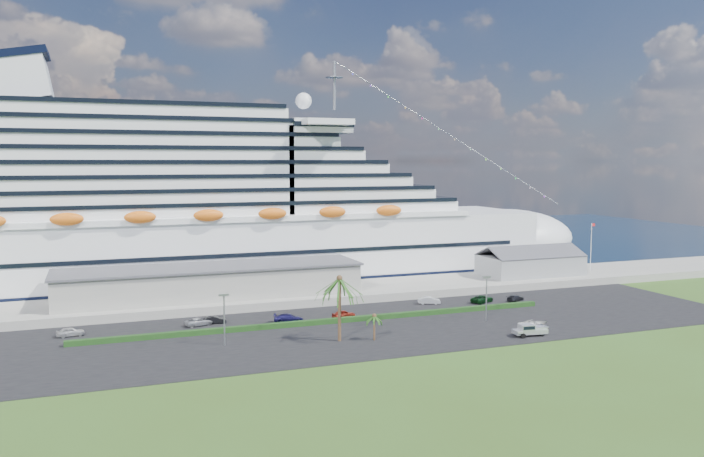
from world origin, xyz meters
name	(u,v)px	position (x,y,z in m)	size (l,w,h in m)	color
ground	(406,342)	(0.00, 0.00, 0.00)	(420.00, 420.00, 0.00)	#34501A
asphalt_lot	(379,326)	(0.00, 11.00, 0.06)	(140.00, 38.00, 0.12)	black
wharf	(328,293)	(0.00, 40.00, 0.90)	(240.00, 20.00, 1.80)	gray
water	(243,248)	(0.00, 130.00, 0.01)	(420.00, 160.00, 0.02)	#0B1C32
cruise_ship	(209,215)	(-21.53, 64.00, 16.69)	(191.00, 38.00, 54.00)	silver
terminal_building	(211,281)	(-25.00, 40.00, 5.01)	(61.00, 15.00, 6.30)	gray
port_shed	(530,264)	(52.00, 40.00, 4.40)	(24.00, 12.31, 7.37)	gray
flagpole	(591,245)	(70.04, 40.00, 8.27)	(1.08, 0.16, 12.00)	silver
hedge	(328,321)	(-8.00, 16.00, 0.57)	(88.00, 1.10, 0.90)	black
lamp_post_left	(224,313)	(-28.00, 8.00, 5.34)	(1.60, 0.35, 8.27)	gray
lamp_post_right	(487,293)	(20.00, 8.00, 5.34)	(1.60, 0.35, 8.27)	gray
palm_tall	(339,286)	(-10.00, 4.00, 9.20)	(8.82, 8.82, 11.13)	#47301E
palm_short	(374,319)	(-4.50, 2.50, 3.67)	(3.53, 3.53, 4.56)	#47301E
parked_car_0	(70,332)	(-51.20, 22.63, 0.88)	(1.79, 4.44, 1.51)	#B3B3B5
parked_car_1	(215,320)	(-27.13, 23.20, 0.80)	(1.45, 4.15, 1.37)	black
parked_car_2	(199,322)	(-29.98, 22.71, 0.80)	(2.25, 4.88, 1.36)	#94959C
parked_car_3	(289,318)	(-14.33, 19.54, 0.89)	(2.17, 5.33, 1.55)	#161446
parked_car_4	(344,314)	(-3.82, 19.06, 0.88)	(1.80, 4.46, 1.52)	maroon
parked_car_5	(429,300)	(16.96, 24.96, 0.87)	(1.59, 4.56, 1.50)	#B6B8BE
parked_car_6	(482,299)	(27.94, 22.44, 0.88)	(2.53, 5.48, 1.52)	black
parked_car_7	(515,298)	(35.22, 21.28, 0.76)	(1.79, 4.41, 1.28)	black
pickup_truck	(529,329)	(20.87, -4.18, 1.23)	(5.95, 2.79, 2.02)	black
boat_trailer	(534,324)	(23.88, -1.29, 1.30)	(6.19, 3.97, 1.78)	gray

